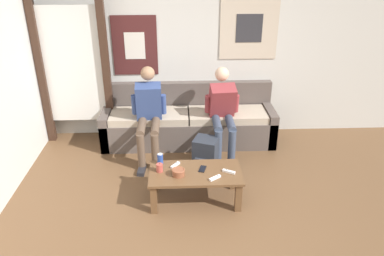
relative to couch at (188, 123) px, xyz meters
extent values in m
plane|color=brown|center=(0.09, -2.20, -0.29)|extent=(18.00, 18.00, 0.00)
cube|color=silver|center=(0.09, 0.34, 0.99)|extent=(10.00, 0.05, 2.55)
cube|color=#471E1E|center=(-0.74, 0.31, 1.07)|extent=(0.63, 0.01, 0.84)
cube|color=silver|center=(-0.74, 0.30, 1.07)|extent=(0.29, 0.01, 0.38)
cube|color=beige|center=(0.87, 0.31, 1.30)|extent=(0.82, 0.01, 0.87)
cube|color=#2D2D33|center=(0.87, 0.30, 1.30)|extent=(0.37, 0.01, 0.39)
cube|color=#382319|center=(-2.04, 0.12, 0.74)|extent=(0.10, 0.10, 2.05)
cube|color=#382319|center=(-1.14, 0.12, 0.74)|extent=(0.10, 0.10, 2.05)
cube|color=silver|center=(-1.59, 0.14, 0.84)|extent=(0.82, 0.02, 1.64)
cube|color=#564C47|center=(0.00, 0.25, 0.13)|extent=(2.48, 0.13, 0.83)
cube|color=#564C47|center=(0.00, -0.09, -0.09)|extent=(2.48, 0.56, 0.40)
cube|color=#564C47|center=(-1.18, -0.09, -0.03)|extent=(0.12, 0.56, 0.52)
cube|color=#564C47|center=(1.18, -0.09, -0.03)|extent=(0.12, 0.56, 0.52)
cube|color=#B2A38E|center=(-0.56, -0.09, 0.16)|extent=(1.10, 0.52, 0.10)
cube|color=#B2A38E|center=(0.56, -0.09, 0.16)|extent=(1.10, 0.52, 0.10)
cube|color=brown|center=(0.03, -1.47, 0.07)|extent=(1.02, 0.53, 0.03)
cube|color=brown|center=(-0.43, -1.26, -0.12)|extent=(0.07, 0.07, 0.34)
cube|color=brown|center=(0.49, -1.26, -0.12)|extent=(0.07, 0.07, 0.34)
cube|color=brown|center=(-0.43, -1.68, -0.12)|extent=(0.07, 0.07, 0.34)
cube|color=brown|center=(0.49, -1.68, -0.12)|extent=(0.07, 0.07, 0.34)
cylinder|color=brown|center=(-0.63, -0.55, 0.21)|extent=(0.11, 0.47, 0.11)
cylinder|color=brown|center=(-0.63, -0.78, -0.03)|extent=(0.10, 0.10, 0.47)
cube|color=#232328|center=(-0.63, -0.85, -0.26)|extent=(0.11, 0.25, 0.05)
cylinder|color=brown|center=(-0.45, -0.55, 0.21)|extent=(0.11, 0.47, 0.11)
cylinder|color=brown|center=(-0.45, -0.78, -0.03)|extent=(0.10, 0.10, 0.47)
cube|color=#232328|center=(-0.45, -0.85, -0.26)|extent=(0.11, 0.25, 0.05)
cube|color=#33477F|center=(-0.54, -0.27, 0.45)|extent=(0.35, 0.31, 0.52)
sphere|color=#9E7556|center=(-0.54, -0.21, 0.83)|extent=(0.19, 0.19, 0.19)
cylinder|color=#33477F|center=(-0.74, -0.28, 0.41)|extent=(0.08, 0.10, 0.28)
cylinder|color=#33477F|center=(-0.35, -0.28, 0.41)|extent=(0.08, 0.10, 0.28)
cylinder|color=#384256|center=(0.36, -0.51, 0.21)|extent=(0.11, 0.40, 0.11)
cylinder|color=#384256|center=(0.36, -0.71, -0.03)|extent=(0.10, 0.10, 0.47)
cube|color=#232328|center=(0.36, -0.78, -0.26)|extent=(0.11, 0.25, 0.05)
cylinder|color=#384256|center=(0.54, -0.51, 0.21)|extent=(0.11, 0.40, 0.11)
cylinder|color=#384256|center=(0.54, -0.71, -0.03)|extent=(0.10, 0.10, 0.47)
cube|color=#232328|center=(0.54, -0.78, -0.26)|extent=(0.11, 0.25, 0.05)
cube|color=maroon|center=(0.45, -0.24, 0.43)|extent=(0.37, 0.38, 0.51)
sphere|color=beige|center=(0.45, -0.12, 0.78)|extent=(0.19, 0.19, 0.19)
cylinder|color=maroon|center=(0.26, -0.23, 0.39)|extent=(0.08, 0.12, 0.26)
cylinder|color=maroon|center=(0.65, -0.23, 0.39)|extent=(0.08, 0.12, 0.26)
cube|color=#282D38|center=(0.20, -0.79, -0.08)|extent=(0.38, 0.36, 0.43)
cube|color=#282D38|center=(0.16, -0.90, -0.17)|extent=(0.23, 0.16, 0.19)
cylinder|color=brown|center=(-0.16, -1.53, 0.12)|extent=(0.13, 0.13, 0.07)
torus|color=brown|center=(-0.16, -1.53, 0.15)|extent=(0.14, 0.14, 0.02)
cylinder|color=#B24C42|center=(-0.37, -1.44, 0.13)|extent=(0.07, 0.07, 0.09)
cylinder|color=black|center=(-0.37, -1.44, 0.18)|extent=(0.00, 0.00, 0.01)
cylinder|color=#28479E|center=(-0.37, -1.27, 0.14)|extent=(0.07, 0.07, 0.12)
cylinder|color=silver|center=(-0.37, -1.27, 0.21)|extent=(0.06, 0.06, 0.00)
cube|color=white|center=(-0.19, -1.34, 0.09)|extent=(0.11, 0.14, 0.02)
cylinder|color=#333842|center=(-0.17, -1.31, 0.11)|extent=(0.01, 0.01, 0.00)
cube|color=white|center=(0.23, -1.62, 0.09)|extent=(0.14, 0.11, 0.02)
cylinder|color=#333842|center=(0.26, -1.60, 0.11)|extent=(0.01, 0.01, 0.00)
cube|color=white|center=(0.40, -1.50, 0.09)|extent=(0.14, 0.10, 0.02)
cylinder|color=#333842|center=(0.37, -1.48, 0.11)|extent=(0.01, 0.01, 0.00)
cube|color=black|center=(0.11, -1.42, 0.09)|extent=(0.10, 0.15, 0.01)
cube|color=black|center=(0.11, -1.42, 0.09)|extent=(0.09, 0.14, 0.00)
camera|label=1|loc=(-0.15, -4.99, 2.32)|focal=35.00mm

